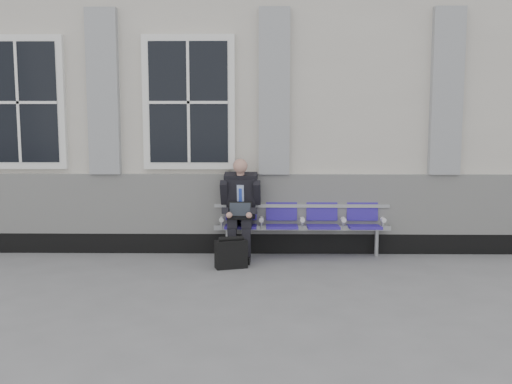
{
  "coord_description": "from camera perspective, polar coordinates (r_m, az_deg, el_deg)",
  "views": [
    {
      "loc": [
        1.46,
        -6.97,
        1.96
      ],
      "look_at": [
        1.34,
        0.9,
        1.0
      ],
      "focal_mm": 40.0,
      "sensor_mm": 36.0,
      "label": 1
    }
  ],
  "objects": [
    {
      "name": "ground",
      "position": [
        7.38,
        -10.7,
        -8.55
      ],
      "size": [
        70.0,
        70.0,
        0.0
      ],
      "primitive_type": "plane",
      "color": "slate",
      "rests_on": "ground"
    },
    {
      "name": "briefcase",
      "position": [
        7.75,
        -2.5,
        -6.16
      ],
      "size": [
        0.46,
        0.3,
        0.44
      ],
      "color": "black",
      "rests_on": "ground"
    },
    {
      "name": "station_building",
      "position": [
        10.55,
        -7.29,
        8.33
      ],
      "size": [
        14.4,
        4.4,
        4.49
      ],
      "color": "beige",
      "rests_on": "ground"
    },
    {
      "name": "businessman",
      "position": [
        8.25,
        -1.57,
        -1.28
      ],
      "size": [
        0.59,
        0.79,
        1.44
      ],
      "color": "black",
      "rests_on": "ground"
    },
    {
      "name": "bench",
      "position": [
        8.43,
        4.63,
        -2.67
      ],
      "size": [
        2.6,
        0.47,
        0.91
      ],
      "color": "#9EA0A3",
      "rests_on": "ground"
    }
  ]
}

